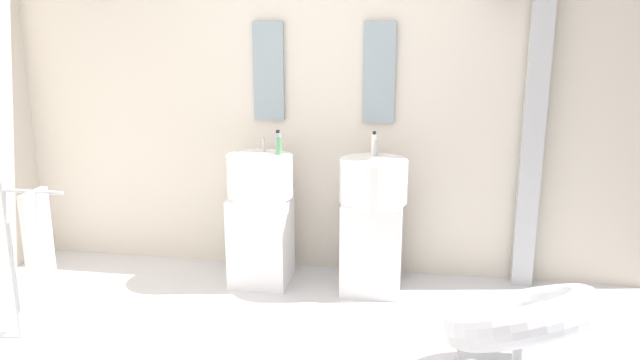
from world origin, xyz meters
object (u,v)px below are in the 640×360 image
object	(u,v)px
soap_bottle_white	(374,144)
soap_bottle_grey	(278,143)
soap_bottle_green	(279,145)
pedestal_sink_left	(261,216)
shower_column	(531,134)
towel_rack	(33,238)
pedestal_sink_right	(373,222)
lounge_chair	(520,326)

from	to	relation	value
soap_bottle_white	soap_bottle_grey	world-z (taller)	soap_bottle_grey
soap_bottle_green	soap_bottle_white	distance (m)	0.65
pedestal_sink_left	soap_bottle_grey	world-z (taller)	soap_bottle_grey
shower_column	soap_bottle_grey	bearing A→B (deg)	-173.31
towel_rack	soap_bottle_green	size ratio (longest dim) A/B	6.71
pedestal_sink_right	soap_bottle_grey	distance (m)	0.84
soap_bottle_grey	soap_bottle_green	bearing A→B (deg)	-44.68
shower_column	soap_bottle_grey	size ratio (longest dim) A/B	12.08
pedestal_sink_left	towel_rack	world-z (taller)	pedestal_sink_left
pedestal_sink_left	towel_rack	bearing A→B (deg)	-134.83
pedestal_sink_right	soap_bottle_white	world-z (taller)	soap_bottle_white
shower_column	soap_bottle_green	bearing A→B (deg)	-173.06
shower_column	soap_bottle_green	size ratio (longest dim) A/B	14.48
pedestal_sink_right	lounge_chair	distance (m)	1.39
pedestal_sink_left	soap_bottle_green	distance (m)	0.52
lounge_chair	towel_rack	size ratio (longest dim) A/B	1.16
pedestal_sink_left	soap_bottle_white	size ratio (longest dim) A/B	6.22
pedestal_sink_right	lounge_chair	world-z (taller)	pedestal_sink_right
towel_rack	soap_bottle_white	size ratio (longest dim) A/B	5.78
lounge_chair	soap_bottle_white	distance (m)	1.64
lounge_chair	soap_bottle_white	bearing A→B (deg)	123.58
pedestal_sink_right	soap_bottle_green	world-z (taller)	soap_bottle_green
soap_bottle_grey	pedestal_sink_left	bearing A→B (deg)	-154.41
towel_rack	soap_bottle_grey	bearing A→B (deg)	43.57
shower_column	towel_rack	xyz separation A→B (m)	(-2.85, -1.30, -0.45)
towel_rack	lounge_chair	bearing A→B (deg)	-1.54
lounge_chair	towel_rack	xyz separation A→B (m)	(-2.64, 0.07, 0.28)
pedestal_sink_right	soap_bottle_grey	xyz separation A→B (m)	(-0.66, 0.06, 0.51)
pedestal_sink_left	soap_bottle_white	xyz separation A→B (m)	(0.77, 0.14, 0.51)
towel_rack	pedestal_sink_left	bearing A→B (deg)	45.17
soap_bottle_green	shower_column	bearing A→B (deg)	6.94
pedestal_sink_right	shower_column	xyz separation A→B (m)	(1.03, 0.26, 0.59)
pedestal_sink_left	pedestal_sink_right	distance (m)	0.78
pedestal_sink_left	soap_bottle_white	bearing A→B (deg)	10.43
soap_bottle_green	soap_bottle_white	world-z (taller)	soap_bottle_white
shower_column	soap_bottle_white	distance (m)	1.05
pedestal_sink_right	towel_rack	xyz separation A→B (m)	(-1.82, -1.04, 0.14)
lounge_chair	soap_bottle_grey	world-z (taller)	soap_bottle_grey
soap_bottle_white	soap_bottle_grey	xyz separation A→B (m)	(-0.65, -0.08, 0.00)
shower_column	lounge_chair	distance (m)	1.57
shower_column	soap_bottle_green	world-z (taller)	shower_column
towel_rack	soap_bottle_grey	size ratio (longest dim) A/B	5.60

